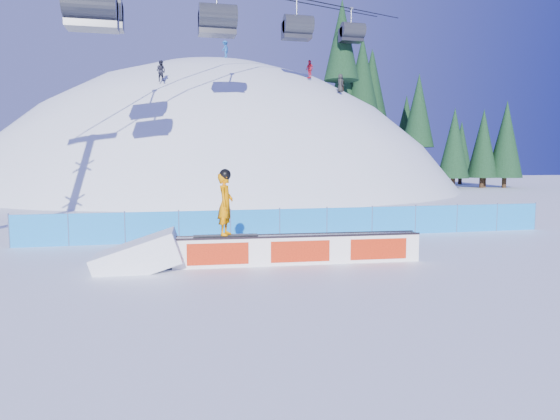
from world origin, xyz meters
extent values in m
plane|color=white|center=(0.00, 0.00, 0.00)|extent=(160.00, 160.00, 0.00)
sphere|color=white|center=(0.00, 42.00, -18.00)|extent=(64.00, 64.00, 64.00)
cylinder|color=black|center=(14.06, 44.82, 11.21)|extent=(0.50, 0.50, 1.40)
cone|color=black|center=(14.06, 44.82, 16.52)|extent=(4.15, 4.15, 9.43)
cylinder|color=black|center=(16.40, 38.54, 9.86)|extent=(0.50, 0.50, 1.40)
cone|color=black|center=(16.40, 38.54, 15.38)|extent=(4.33, 4.33, 9.84)
cylinder|color=black|center=(16.53, 37.45, 9.62)|extent=(0.50, 0.50, 1.40)
cone|color=black|center=(16.53, 37.45, 14.74)|extent=(3.98, 3.98, 9.04)
cylinder|color=black|center=(19.20, 39.19, 8.05)|extent=(0.50, 0.50, 1.40)
cone|color=black|center=(19.20, 39.19, 12.84)|extent=(3.69, 3.69, 8.38)
cylinder|color=black|center=(20.56, 37.52, 6.71)|extent=(0.50, 0.50, 1.40)
cone|color=black|center=(20.56, 37.52, 11.01)|extent=(3.26, 3.26, 7.41)
cylinder|color=black|center=(21.65, 44.45, 6.04)|extent=(0.50, 0.50, 1.40)
cone|color=black|center=(21.65, 44.45, 11.09)|extent=(3.92, 3.92, 8.92)
cylinder|color=black|center=(25.64, 44.38, 1.60)|extent=(0.50, 0.50, 1.40)
cone|color=black|center=(25.64, 44.38, 5.89)|extent=(3.25, 3.25, 7.38)
cylinder|color=black|center=(26.46, 40.48, 0.60)|extent=(0.50, 0.50, 1.40)
cone|color=black|center=(26.46, 40.48, 4.89)|extent=(3.25, 3.25, 7.38)
cylinder|color=black|center=(26.31, 41.73, 0.81)|extent=(0.50, 0.50, 1.40)
cone|color=black|center=(26.31, 41.73, 5.40)|extent=(3.52, 3.52, 7.99)
cylinder|color=black|center=(30.47, 43.06, 0.60)|extent=(0.50, 0.50, 1.40)
cone|color=black|center=(30.47, 43.06, 4.25)|extent=(2.69, 2.69, 6.11)
cylinder|color=black|center=(30.78, 38.56, 0.60)|extent=(0.50, 0.50, 1.40)
cone|color=black|center=(30.78, 38.56, 5.14)|extent=(3.47, 3.47, 7.89)
cylinder|color=black|center=(32.63, 41.85, 0.60)|extent=(0.50, 0.50, 1.40)
cone|color=black|center=(32.63, 41.85, 4.75)|extent=(3.12, 3.12, 7.09)
cylinder|color=black|center=(35.29, 38.22, 0.60)|extent=(0.50, 0.50, 1.40)
cone|color=black|center=(35.29, 38.22, 4.67)|extent=(3.06, 3.06, 6.94)
cube|color=#147ED7|center=(0.00, 4.50, 0.60)|extent=(22.00, 0.03, 1.20)
cylinder|color=#414E76|center=(-11.00, 4.50, 0.65)|extent=(0.05, 0.05, 1.30)
cylinder|color=#414E76|center=(-9.00, 4.50, 0.65)|extent=(0.05, 0.05, 1.30)
cylinder|color=#414E76|center=(-7.00, 4.50, 0.65)|extent=(0.05, 0.05, 1.30)
cylinder|color=#414E76|center=(-5.00, 4.50, 0.65)|extent=(0.05, 0.05, 1.30)
cylinder|color=#414E76|center=(-3.00, 4.50, 0.65)|extent=(0.05, 0.05, 1.30)
cylinder|color=#414E76|center=(-1.00, 4.50, 0.65)|extent=(0.05, 0.05, 1.30)
cylinder|color=#414E76|center=(1.00, 4.50, 0.65)|extent=(0.05, 0.05, 1.30)
cylinder|color=#414E76|center=(3.00, 4.50, 0.65)|extent=(0.05, 0.05, 1.30)
cylinder|color=#414E76|center=(5.00, 4.50, 0.65)|extent=(0.05, 0.05, 1.30)
cylinder|color=#414E76|center=(7.00, 4.50, 0.65)|extent=(0.05, 0.05, 1.30)
cylinder|color=#414E76|center=(9.00, 4.50, 0.65)|extent=(0.05, 0.05, 1.30)
cylinder|color=#414E76|center=(11.00, 4.50, 0.65)|extent=(0.05, 0.05, 1.30)
cylinder|color=#282A31|center=(-8.75, 10.55, 10.52)|extent=(2.40, 1.50, 1.50)
cylinder|color=#282A31|center=(-2.00, 17.93, 12.36)|extent=(2.40, 1.50, 1.50)
cylinder|color=#282A31|center=(5.50, 26.13, 14.40)|extent=(2.40, 1.50, 1.50)
cylinder|color=#282A31|center=(13.75, 35.15, 16.64)|extent=(2.40, 1.50, 1.50)
cube|color=white|center=(-1.54, -0.51, 0.43)|extent=(7.59, 0.90, 0.85)
cube|color=gray|center=(-1.54, -0.51, 0.87)|extent=(7.52, 0.92, 0.04)
cube|color=black|center=(-1.56, -0.76, 0.88)|extent=(7.57, 0.45, 0.06)
cube|color=black|center=(-1.53, -0.26, 0.88)|extent=(7.57, 0.45, 0.06)
cube|color=red|center=(-1.55, -0.76, 0.43)|extent=(7.19, 0.42, 0.64)
cube|color=red|center=(-1.53, -0.27, 0.43)|extent=(7.19, 0.42, 0.64)
cube|color=black|center=(-3.75, -0.39, 0.93)|extent=(1.92, 0.45, 0.04)
imported|color=orange|center=(-3.75, -0.39, 1.87)|extent=(0.66, 0.79, 1.84)
sphere|color=black|center=(-3.75, -0.39, 2.73)|extent=(0.34, 0.34, 0.34)
imported|color=black|center=(-5.67, 26.48, 10.23)|extent=(1.01, 0.96, 1.65)
imported|color=red|center=(7.66, 30.17, 11.55)|extent=(0.75, 1.05, 1.65)
imported|color=#1C5CAB|center=(0.57, 35.95, 14.24)|extent=(1.09, 1.23, 1.65)
imported|color=black|center=(10.26, 29.02, 10.21)|extent=(0.67, 0.89, 1.65)
camera|label=1|loc=(-5.43, -15.00, 3.13)|focal=32.00mm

